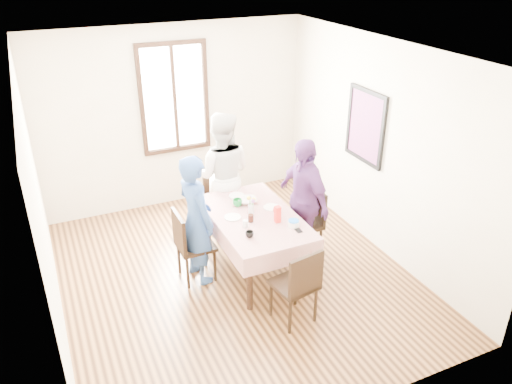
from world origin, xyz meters
TOP-DOWN VIEW (x-y plane):
  - ground at (0.00, 0.00)m, footprint 4.50×4.50m
  - back_wall at (0.00, 2.25)m, footprint 4.00×0.00m
  - right_wall at (2.00, 0.00)m, footprint 0.00×4.50m
  - window_frame at (0.00, 2.23)m, footprint 1.02×0.06m
  - window_pane at (0.00, 2.24)m, footprint 0.90×0.02m
  - art_poster at (1.98, 0.30)m, footprint 0.04×0.76m
  - dining_table at (0.28, 0.02)m, footprint 0.84×1.47m
  - tablecloth at (0.28, 0.02)m, footprint 0.96×1.59m
  - chair_left at (-0.43, 0.16)m, footprint 0.43×0.43m
  - chair_right at (0.98, 0.07)m, footprint 0.42×0.42m
  - chair_far at (0.28, 1.04)m, footprint 0.48×0.48m
  - chair_near at (0.28, -0.99)m, footprint 0.48×0.48m
  - person_left at (-0.41, 0.16)m, footprint 0.49×0.65m
  - person_far at (0.28, 1.02)m, footprint 1.04×0.95m
  - person_right at (0.96, 0.07)m, footprint 0.48×0.98m
  - mug_black at (0.03, -0.40)m, footprint 0.10×0.10m
  - mug_flag at (0.52, -0.07)m, footprint 0.12×0.12m
  - mug_green at (0.19, 0.34)m, footprint 0.13×0.13m
  - serving_bowl at (0.33, 0.36)m, footprint 0.29×0.29m
  - juice_carton at (0.46, -0.22)m, footprint 0.06×0.06m
  - butter_tub at (0.58, -0.39)m, footprint 0.13×0.13m
  - jam_jar at (0.18, -0.09)m, footprint 0.06×0.06m
  - drinking_glass at (0.07, -0.18)m, footprint 0.06×0.06m
  - smartphone at (0.59, -0.49)m, footprint 0.06×0.13m
  - flower_vase at (0.25, 0.06)m, footprint 0.07×0.07m
  - plate_left at (0.02, 0.09)m, footprint 0.20×0.20m
  - plate_right at (0.55, 0.12)m, footprint 0.20×0.20m
  - plate_far at (0.28, 0.59)m, footprint 0.20×0.20m
  - butter_lid at (0.58, -0.39)m, footprint 0.12×0.12m
  - flower_bunch at (0.25, 0.06)m, footprint 0.09×0.09m

SIDE VIEW (x-z plane):
  - ground at x=0.00m, z-range 0.00..0.00m
  - dining_table at x=0.28m, z-range 0.00..0.75m
  - chair_left at x=-0.43m, z-range 0.00..0.91m
  - chair_right at x=0.98m, z-range 0.00..0.91m
  - chair_far at x=0.28m, z-range 0.00..0.91m
  - chair_near at x=0.28m, z-range 0.00..0.91m
  - tablecloth at x=0.28m, z-range 0.75..0.76m
  - smartphone at x=0.59m, z-range 0.76..0.77m
  - plate_left at x=0.02m, z-range 0.76..0.77m
  - plate_right at x=0.55m, z-range 0.76..0.77m
  - plate_far at x=0.28m, z-range 0.76..0.77m
  - serving_bowl at x=0.33m, z-range 0.76..0.82m
  - butter_tub at x=0.58m, z-range 0.76..0.83m
  - mug_black at x=0.03m, z-range 0.76..0.83m
  - person_left at x=-0.41m, z-range 0.00..1.60m
  - mug_flag at x=0.52m, z-range 0.76..0.85m
  - drinking_glass at x=0.07m, z-range 0.76..0.85m
  - person_right at x=0.96m, z-range 0.00..1.61m
  - jam_jar at x=0.18m, z-range 0.76..0.85m
  - mug_green at x=0.19m, z-range 0.76..0.85m
  - flower_vase at x=0.25m, z-range 0.76..0.90m
  - butter_lid at x=0.58m, z-range 0.83..0.84m
  - juice_carton at x=0.46m, z-range 0.76..0.96m
  - person_far at x=0.28m, z-range 0.00..1.74m
  - flower_bunch at x=0.25m, z-range 0.90..1.00m
  - back_wall at x=0.00m, z-range -0.65..3.35m
  - right_wall at x=2.00m, z-range -0.90..3.60m
  - art_poster at x=1.98m, z-range 1.07..2.03m
  - window_frame at x=0.00m, z-range 0.84..2.46m
  - window_pane at x=0.00m, z-range 0.90..2.40m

